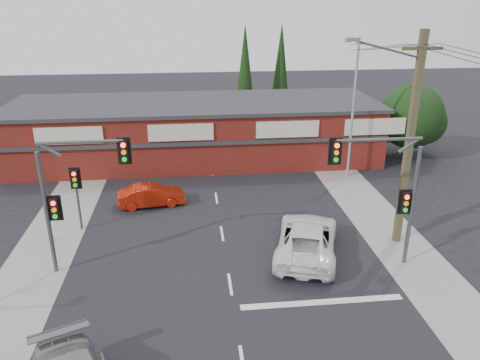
{
  "coord_description": "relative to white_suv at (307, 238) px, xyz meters",
  "views": [
    {
      "loc": [
        -1.42,
        -16.45,
        11.22
      ],
      "look_at": [
        0.74,
        3.0,
        3.56
      ],
      "focal_mm": 35.0,
      "sensor_mm": 36.0,
      "label": 1
    }
  ],
  "objects": [
    {
      "name": "ground",
      "position": [
        -3.78,
        -2.27,
        -0.8
      ],
      "size": [
        120.0,
        120.0,
        0.0
      ],
      "primitive_type": "plane",
      "color": "black",
      "rests_on": "ground"
    },
    {
      "name": "road_strip",
      "position": [
        -3.78,
        2.73,
        -0.79
      ],
      "size": [
        14.0,
        70.0,
        0.01
      ],
      "primitive_type": "cube",
      "color": "black",
      "rests_on": "ground"
    },
    {
      "name": "verge_left",
      "position": [
        -12.28,
        2.73,
        -0.79
      ],
      "size": [
        3.0,
        70.0,
        0.02
      ],
      "primitive_type": "cube",
      "color": "gray",
      "rests_on": "ground"
    },
    {
      "name": "verge_right",
      "position": [
        4.72,
        2.73,
        -0.79
      ],
      "size": [
        3.0,
        70.0,
        0.02
      ],
      "primitive_type": "cube",
      "color": "gray",
      "rests_on": "ground"
    },
    {
      "name": "stop_line",
      "position": [
        -0.28,
        -3.77,
        -0.78
      ],
      "size": [
        6.5,
        0.35,
        0.01
      ],
      "primitive_type": "cube",
      "color": "silver",
      "rests_on": "ground"
    },
    {
      "name": "white_suv",
      "position": [
        0.0,
        0.0,
        0.0
      ],
      "size": [
        4.22,
        6.25,
        1.59
      ],
      "primitive_type": "imported",
      "rotation": [
        0.0,
        0.0,
        2.84
      ],
      "color": "white",
      "rests_on": "ground"
    },
    {
      "name": "red_sedan",
      "position": [
        -7.54,
        6.33,
        -0.17
      ],
      "size": [
        3.94,
        1.87,
        1.25
      ],
      "primitive_type": "imported",
      "rotation": [
        0.0,
        0.0,
        1.72
      ],
      "color": "#A2190A",
      "rests_on": "ground"
    },
    {
      "name": "lane_dashes",
      "position": [
        -3.78,
        2.41,
        -0.78
      ],
      "size": [
        0.12,
        46.94,
        0.01
      ],
      "color": "silver",
      "rests_on": "ground"
    },
    {
      "name": "shop_building",
      "position": [
        -4.77,
        14.72,
        1.34
      ],
      "size": [
        27.3,
        8.4,
        4.22
      ],
      "color": "#551611",
      "rests_on": "ground"
    },
    {
      "name": "tree_cluster",
      "position": [
        10.91,
        13.17,
        2.1
      ],
      "size": [
        5.9,
        5.1,
        5.5
      ],
      "color": "#2D2116",
      "rests_on": "ground"
    },
    {
      "name": "conifer_near",
      "position": [
        -0.28,
        21.73,
        4.68
      ],
      "size": [
        1.8,
        1.8,
        9.25
      ],
      "color": "#2D2116",
      "rests_on": "ground"
    },
    {
      "name": "conifer_far",
      "position": [
        3.22,
        23.73,
        4.68
      ],
      "size": [
        1.8,
        1.8,
        9.25
      ],
      "color": "#2D2116",
      "rests_on": "ground"
    },
    {
      "name": "traffic_mast_left",
      "position": [
        -10.2,
        -0.26,
        3.13
      ],
      "size": [
        3.77,
        0.27,
        5.97
      ],
      "color": "#47494C",
      "rests_on": "ground"
    },
    {
      "name": "traffic_mast_right",
      "position": [
        3.09,
        -1.26,
        3.15
      ],
      "size": [
        3.96,
        0.27,
        5.97
      ],
      "color": "#47494C",
      "rests_on": "ground"
    },
    {
      "name": "pedestal_signal",
      "position": [
        -10.98,
        3.74,
        1.61
      ],
      "size": [
        0.55,
        0.27,
        3.38
      ],
      "color": "#47494C",
      "rests_on": "ground"
    },
    {
      "name": "utility_pole",
      "position": [
        4.59,
        0.72,
        4.6
      ],
      "size": [
        4.38,
        0.59,
        10.0
      ],
      "color": "#4E482B",
      "rests_on": "ground"
    },
    {
      "name": "steel_pole",
      "position": [
        5.22,
        9.73,
        3.91
      ],
      "size": [
        1.2,
        0.16,
        9.0
      ],
      "color": "gray",
      "rests_on": "ground"
    }
  ]
}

